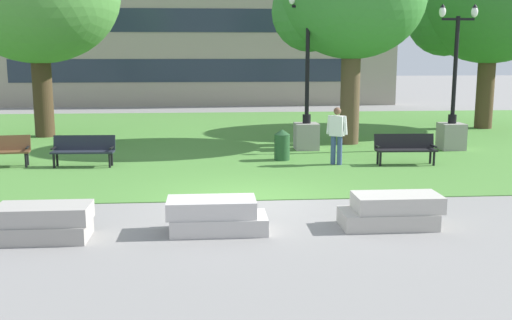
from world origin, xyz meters
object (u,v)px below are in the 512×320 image
at_px(concrete_block_center, 41,223).
at_px(park_bench_near_right, 405,147).
at_px(park_bench_near_left, 84,149).
at_px(lamp_post_left, 452,121).
at_px(concrete_block_right, 392,211).
at_px(trash_bin, 282,145).
at_px(concrete_block_left, 216,216).
at_px(person_bystander_near_lawn, 337,132).
at_px(lamp_post_right, 307,118).

bearing_deg(concrete_block_center, park_bench_near_right, 36.54).
relative_size(park_bench_near_left, lamp_post_left, 0.37).
bearing_deg(concrete_block_center, lamp_post_left, 38.93).
bearing_deg(park_bench_near_right, lamp_post_left, 46.28).
distance_m(concrete_block_right, trash_bin, 7.37).
bearing_deg(trash_bin, concrete_block_center, -124.97).
bearing_deg(concrete_block_left, person_bystander_near_lawn, 60.38).
height_order(concrete_block_left, trash_bin, trash_bin).
xyz_separation_m(park_bench_near_left, trash_bin, (5.93, 0.57, -0.04)).
bearing_deg(concrete_block_right, lamp_post_left, 61.50).
height_order(concrete_block_center, park_bench_near_right, park_bench_near_right).
xyz_separation_m(park_bench_near_right, lamp_post_left, (2.49, 2.61, 0.48)).
distance_m(park_bench_near_left, park_bench_near_right, 9.52).
bearing_deg(lamp_post_right, lamp_post_left, -4.75).
xyz_separation_m(concrete_block_center, person_bystander_near_lawn, (6.82, 6.70, 0.68)).
relative_size(park_bench_near_left, trash_bin, 1.90).
xyz_separation_m(concrete_block_right, park_bench_near_left, (-7.18, 6.69, 0.23)).
height_order(concrete_block_left, park_bench_near_right, park_bench_near_right).
bearing_deg(trash_bin, park_bench_near_right, -15.60).
height_order(concrete_block_right, park_bench_near_left, park_bench_near_left).
relative_size(concrete_block_center, concrete_block_right, 0.96).
distance_m(park_bench_near_right, lamp_post_right, 3.95).
xyz_separation_m(lamp_post_left, trash_bin, (-6.07, -1.61, -0.51)).
bearing_deg(concrete_block_left, concrete_block_center, -175.81).
bearing_deg(person_bystander_near_lawn, concrete_block_left, -119.62).
bearing_deg(person_bystander_near_lawn, trash_bin, 150.17).
xyz_separation_m(park_bench_near_left, park_bench_near_right, (9.51, -0.43, 0.00)).
distance_m(concrete_block_left, lamp_post_right, 9.94).
distance_m(park_bench_near_left, lamp_post_right, 7.51).
bearing_deg(park_bench_near_right, trash_bin, 164.40).
height_order(park_bench_near_right, trash_bin, trash_bin).
bearing_deg(concrete_block_right, trash_bin, 99.77).
distance_m(trash_bin, person_bystander_near_lawn, 1.82).
height_order(lamp_post_right, person_bystander_near_lawn, lamp_post_right).
distance_m(concrete_block_center, park_bench_near_left, 7.03).
height_order(trash_bin, person_bystander_near_lawn, person_bystander_near_lawn).
bearing_deg(concrete_block_right, concrete_block_left, -178.71).
distance_m(concrete_block_left, lamp_post_left, 12.17).
bearing_deg(lamp_post_right, trash_bin, -118.35).
relative_size(concrete_block_right, lamp_post_right, 0.36).
height_order(concrete_block_center, lamp_post_left, lamp_post_left).
distance_m(concrete_block_center, lamp_post_right, 11.55).
distance_m(lamp_post_right, lamp_post_left, 4.99).
bearing_deg(park_bench_near_left, concrete_block_left, -60.81).
relative_size(park_bench_near_right, person_bystander_near_lawn, 1.06).
height_order(park_bench_near_left, lamp_post_right, lamp_post_right).
bearing_deg(lamp_post_right, concrete_block_left, -109.10).
bearing_deg(concrete_block_left, lamp_post_right, 70.90).
distance_m(lamp_post_right, person_bystander_near_lawn, 2.93).
bearing_deg(concrete_block_left, lamp_post_left, 47.43).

